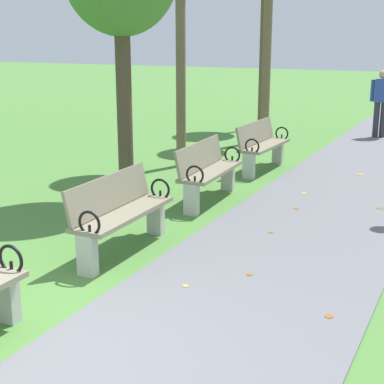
{
  "coord_description": "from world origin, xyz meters",
  "views": [
    {
      "loc": [
        3.1,
        -2.86,
        2.45
      ],
      "look_at": [
        -0.05,
        3.48,
        0.55
      ],
      "focal_mm": 54.79,
      "sensor_mm": 36.0,
      "label": 1
    }
  ],
  "objects_px": {
    "park_bench_3": "(208,170)",
    "park_bench_4": "(262,145)",
    "park_bench_2": "(120,212)",
    "pedestrian_walking": "(381,100)"
  },
  "relations": [
    {
      "from": "park_bench_2",
      "to": "park_bench_3",
      "type": "height_order",
      "value": "same"
    },
    {
      "from": "park_bench_2",
      "to": "park_bench_3",
      "type": "xyz_separation_m",
      "value": [
        0.0,
        2.4,
        0.0
      ]
    },
    {
      "from": "park_bench_2",
      "to": "park_bench_3",
      "type": "bearing_deg",
      "value": 90.0
    },
    {
      "from": "park_bench_3",
      "to": "pedestrian_walking",
      "type": "bearing_deg",
      "value": 79.05
    },
    {
      "from": "park_bench_2",
      "to": "pedestrian_walking",
      "type": "distance_m",
      "value": 9.55
    },
    {
      "from": "park_bench_3",
      "to": "pedestrian_walking",
      "type": "distance_m",
      "value": 7.19
    },
    {
      "from": "park_bench_2",
      "to": "pedestrian_walking",
      "type": "bearing_deg",
      "value": 81.78
    },
    {
      "from": "park_bench_3",
      "to": "park_bench_4",
      "type": "height_order",
      "value": "same"
    },
    {
      "from": "park_bench_2",
      "to": "pedestrian_walking",
      "type": "xyz_separation_m",
      "value": [
        1.36,
        9.44,
        0.44
      ]
    },
    {
      "from": "park_bench_4",
      "to": "pedestrian_walking",
      "type": "bearing_deg",
      "value": 73.69
    }
  ]
}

